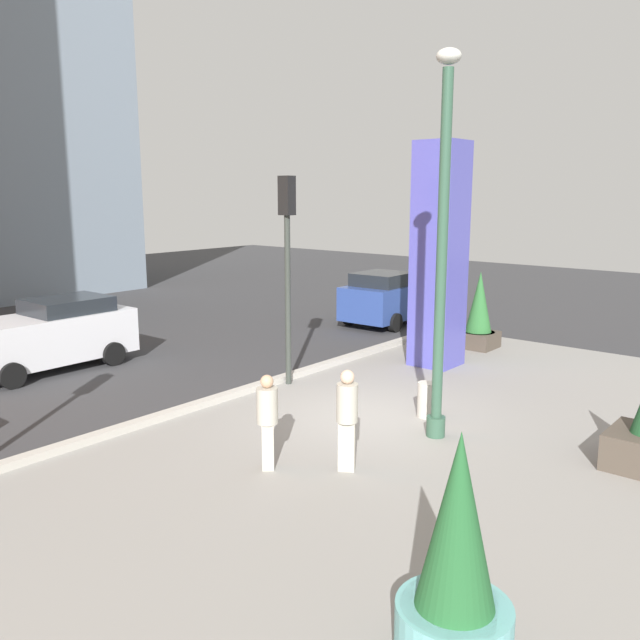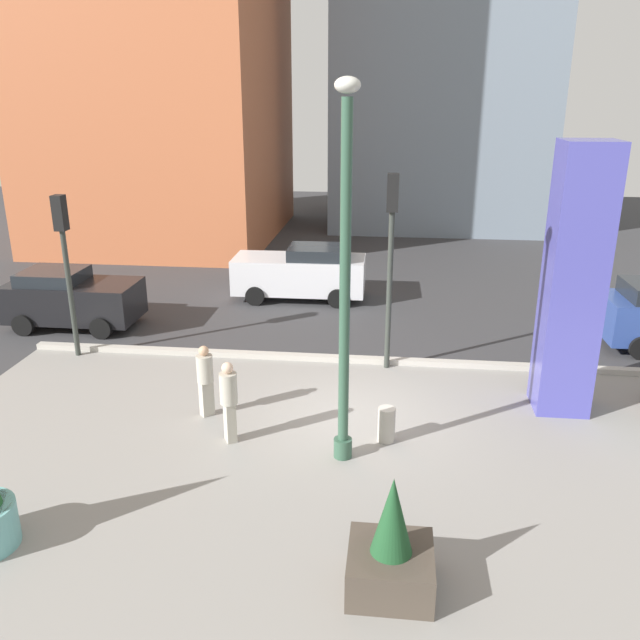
{
  "view_description": "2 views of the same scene",
  "coord_description": "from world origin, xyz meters",
  "px_view_note": "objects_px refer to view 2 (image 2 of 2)",
  "views": [
    {
      "loc": [
        -10.71,
        -7.68,
        4.64
      ],
      "look_at": [
        -0.36,
        0.96,
        2.0
      ],
      "focal_mm": 37.02,
      "sensor_mm": 36.0,
      "label": 1
    },
    {
      "loc": [
        0.8,
        -13.0,
        6.84
      ],
      "look_at": [
        -0.78,
        0.73,
        2.0
      ],
      "focal_mm": 36.86,
      "sensor_mm": 36.0,
      "label": 2
    }
  ],
  "objects_px": {
    "potted_plant_by_pillar": "(391,553)",
    "car_far_lane": "(72,298)",
    "traffic_light_far_side": "(391,242)",
    "art_pillar_blue": "(573,283)",
    "lamp_post": "(345,290)",
    "car_passing_lane": "(301,272)",
    "concrete_bollard": "(386,425)",
    "traffic_light_corner": "(65,250)",
    "pedestrian_crossing": "(205,377)",
    "pedestrian_by_curb": "(229,398)"
  },
  "relations": [
    {
      "from": "potted_plant_by_pillar",
      "to": "car_far_lane",
      "type": "distance_m",
      "value": 14.11
    },
    {
      "from": "potted_plant_by_pillar",
      "to": "pedestrian_crossing",
      "type": "xyz_separation_m",
      "value": [
        -4.11,
        4.94,
        0.31
      ]
    },
    {
      "from": "car_passing_lane",
      "to": "car_far_lane",
      "type": "xyz_separation_m",
      "value": [
        -6.51,
        -3.61,
        -0.04
      ]
    },
    {
      "from": "traffic_light_corner",
      "to": "pedestrian_by_curb",
      "type": "bearing_deg",
      "value": -37.78
    },
    {
      "from": "traffic_light_corner",
      "to": "traffic_light_far_side",
      "type": "height_order",
      "value": "traffic_light_far_side"
    },
    {
      "from": "art_pillar_blue",
      "to": "traffic_light_far_side",
      "type": "distance_m",
      "value": 4.34
    },
    {
      "from": "concrete_bollard",
      "to": "lamp_post",
      "type": "bearing_deg",
      "value": -139.15
    },
    {
      "from": "lamp_post",
      "to": "pedestrian_crossing",
      "type": "height_order",
      "value": "lamp_post"
    },
    {
      "from": "traffic_light_corner",
      "to": "traffic_light_far_side",
      "type": "relative_size",
      "value": 0.87
    },
    {
      "from": "car_far_lane",
      "to": "pedestrian_crossing",
      "type": "xyz_separation_m",
      "value": [
        5.64,
        -5.25,
        0.02
      ]
    },
    {
      "from": "pedestrian_crossing",
      "to": "pedestrian_by_curb",
      "type": "relative_size",
      "value": 0.94
    },
    {
      "from": "pedestrian_by_curb",
      "to": "pedestrian_crossing",
      "type": "bearing_deg",
      "value": 126.69
    },
    {
      "from": "art_pillar_blue",
      "to": "pedestrian_crossing",
      "type": "distance_m",
      "value": 8.2
    },
    {
      "from": "pedestrian_crossing",
      "to": "pedestrian_by_curb",
      "type": "xyz_separation_m",
      "value": [
        0.8,
        -1.07,
        0.07
      ]
    },
    {
      "from": "traffic_light_far_side",
      "to": "car_far_lane",
      "type": "relative_size",
      "value": 1.29
    },
    {
      "from": "concrete_bollard",
      "to": "car_far_lane",
      "type": "xyz_separation_m",
      "value": [
        -9.62,
        5.95,
        0.52
      ]
    },
    {
      "from": "traffic_light_far_side",
      "to": "pedestrian_crossing",
      "type": "relative_size",
      "value": 3.02
    },
    {
      "from": "potted_plant_by_pillar",
      "to": "lamp_post",
      "type": "bearing_deg",
      "value": 105.45
    },
    {
      "from": "potted_plant_by_pillar",
      "to": "pedestrian_crossing",
      "type": "relative_size",
      "value": 1.11
    },
    {
      "from": "car_far_lane",
      "to": "pedestrian_by_curb",
      "type": "bearing_deg",
      "value": -44.47
    },
    {
      "from": "potted_plant_by_pillar",
      "to": "car_passing_lane",
      "type": "height_order",
      "value": "car_passing_lane"
    },
    {
      "from": "traffic_light_corner",
      "to": "car_far_lane",
      "type": "height_order",
      "value": "traffic_light_corner"
    },
    {
      "from": "traffic_light_corner",
      "to": "car_passing_lane",
      "type": "height_order",
      "value": "traffic_light_corner"
    },
    {
      "from": "lamp_post",
      "to": "traffic_light_corner",
      "type": "distance_m",
      "value": 8.83
    },
    {
      "from": "potted_plant_by_pillar",
      "to": "pedestrian_crossing",
      "type": "bearing_deg",
      "value": 129.79
    },
    {
      "from": "art_pillar_blue",
      "to": "traffic_light_corner",
      "type": "relative_size",
      "value": 1.36
    },
    {
      "from": "traffic_light_corner",
      "to": "car_passing_lane",
      "type": "xyz_separation_m",
      "value": [
        5.35,
        5.84,
        -2.0
      ]
    },
    {
      "from": "lamp_post",
      "to": "car_far_lane",
      "type": "relative_size",
      "value": 1.83
    },
    {
      "from": "art_pillar_blue",
      "to": "car_passing_lane",
      "type": "relative_size",
      "value": 1.31
    },
    {
      "from": "lamp_post",
      "to": "car_passing_lane",
      "type": "relative_size",
      "value": 1.57
    },
    {
      "from": "car_passing_lane",
      "to": "car_far_lane",
      "type": "relative_size",
      "value": 1.17
    },
    {
      "from": "pedestrian_crossing",
      "to": "car_passing_lane",
      "type": "bearing_deg",
      "value": 84.41
    },
    {
      "from": "traffic_light_far_side",
      "to": "car_passing_lane",
      "type": "relative_size",
      "value": 1.11
    },
    {
      "from": "pedestrian_crossing",
      "to": "potted_plant_by_pillar",
      "type": "bearing_deg",
      "value": -50.21
    },
    {
      "from": "car_far_lane",
      "to": "pedestrian_by_curb",
      "type": "distance_m",
      "value": 9.02
    },
    {
      "from": "art_pillar_blue",
      "to": "car_passing_lane",
      "type": "bearing_deg",
      "value": 132.64
    },
    {
      "from": "concrete_bollard",
      "to": "traffic_light_corner",
      "type": "height_order",
      "value": "traffic_light_corner"
    },
    {
      "from": "art_pillar_blue",
      "to": "car_far_lane",
      "type": "distance_m",
      "value": 14.2
    },
    {
      "from": "concrete_bollard",
      "to": "traffic_light_far_side",
      "type": "relative_size",
      "value": 0.15
    },
    {
      "from": "car_passing_lane",
      "to": "pedestrian_crossing",
      "type": "distance_m",
      "value": 8.91
    },
    {
      "from": "traffic_light_far_side",
      "to": "car_passing_lane",
      "type": "bearing_deg",
      "value": 118.02
    },
    {
      "from": "pedestrian_by_curb",
      "to": "lamp_post",
      "type": "bearing_deg",
      "value": -8.56
    },
    {
      "from": "art_pillar_blue",
      "to": "pedestrian_by_curb",
      "type": "relative_size",
      "value": 3.36
    },
    {
      "from": "traffic_light_corner",
      "to": "traffic_light_far_side",
      "type": "xyz_separation_m",
      "value": [
        8.4,
        0.11,
        0.39
      ]
    },
    {
      "from": "lamp_post",
      "to": "traffic_light_far_side",
      "type": "xyz_separation_m",
      "value": [
        0.78,
        4.55,
        -0.12
      ]
    },
    {
      "from": "potted_plant_by_pillar",
      "to": "car_passing_lane",
      "type": "xyz_separation_m",
      "value": [
        -3.25,
        13.8,
        0.33
      ]
    },
    {
      "from": "lamp_post",
      "to": "art_pillar_blue",
      "type": "xyz_separation_m",
      "value": [
        4.7,
        2.72,
        -0.49
      ]
    },
    {
      "from": "traffic_light_far_side",
      "to": "art_pillar_blue",
      "type": "bearing_deg",
      "value": -25.07
    },
    {
      "from": "art_pillar_blue",
      "to": "traffic_light_corner",
      "type": "xyz_separation_m",
      "value": [
        -12.32,
        1.72,
        -0.02
      ]
    },
    {
      "from": "traffic_light_far_side",
      "to": "potted_plant_by_pillar",
      "type": "bearing_deg",
      "value": -88.62
    }
  ]
}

